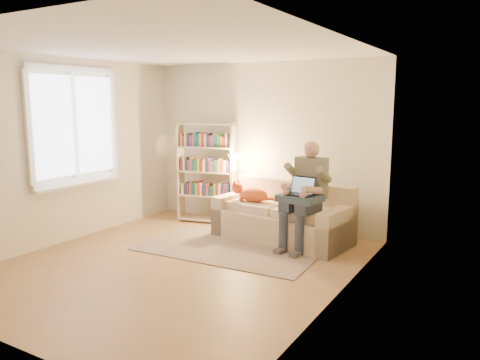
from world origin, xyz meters
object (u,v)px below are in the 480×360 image
Objects in this scene: laptop at (301,190)px; bookshelf at (207,168)px; sofa at (283,219)px; person at (306,190)px; cat at (252,194)px.

laptop is 0.24× the size of bookshelf.
person is (0.43, -0.21, 0.51)m from sofa.
person is at bearing -25.69° from bookshelf.
laptop is (0.91, -0.28, 0.19)m from cat.
laptop is 2.04m from bookshelf.
laptop is (0.42, -0.35, 0.53)m from sofa.
cat is 1.84× the size of laptop.
sofa is 1.40× the size of person.
bookshelf reaches higher than sofa.
sofa is 1.66m from bookshelf.
laptop reaches higher than cat.
sofa is at bearing 14.74° from cat.
laptop is at bearing -31.85° from sofa.
person is 3.75× the size of laptop.
bookshelf is (-1.94, 0.61, 0.09)m from laptop.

